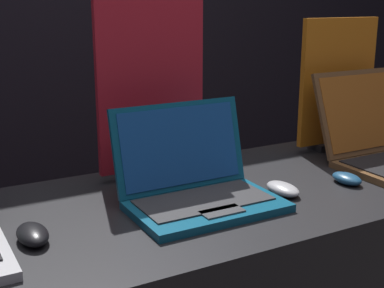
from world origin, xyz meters
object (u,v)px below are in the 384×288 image
mouse_back (347,178)px  promo_stand_back (337,88)px  promo_stand_middle (151,94)px  laptop_middle (196,182)px  mouse_middle (283,189)px  mouse_front (32,234)px

mouse_back → promo_stand_back: (0.23, 0.30, 0.20)m
promo_stand_middle → promo_stand_back: (0.68, -0.03, -0.03)m
laptop_middle → promo_stand_back: size_ratio=0.83×
promo_stand_back → laptop_middle: bearing=-161.6°
promo_stand_middle → mouse_back: size_ratio=5.23×
laptop_middle → mouse_middle: bearing=-13.2°
mouse_back → promo_stand_back: promo_stand_back is taller
mouse_front → mouse_middle: bearing=-2.5°
promo_stand_middle → promo_stand_back: size_ratio=1.14×
laptop_middle → mouse_middle: 0.25m
promo_stand_back → mouse_back: bearing=-127.7°
mouse_front → mouse_back: mouse_front is taller
laptop_middle → promo_stand_back: 0.74m
promo_stand_middle → promo_stand_back: promo_stand_middle is taller
promo_stand_middle → mouse_back: bearing=-36.8°
promo_stand_middle → mouse_middle: bearing=-53.1°
mouse_front → promo_stand_back: 1.15m
laptop_middle → mouse_back: bearing=-9.6°
mouse_back → promo_stand_back: bearing=52.3°
promo_stand_back → mouse_front: bearing=-167.0°
mouse_middle → promo_stand_back: size_ratio=0.26×
mouse_middle → mouse_back: size_ratio=1.17×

